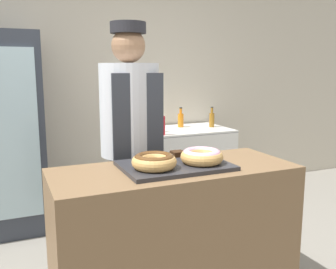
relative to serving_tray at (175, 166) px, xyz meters
name	(u,v)px	position (x,y,z in m)	size (l,w,h in m)	color
wall_back	(93,81)	(0.00, 2.13, 0.42)	(8.00, 0.06, 2.70)	beige
display_counter	(175,241)	(0.00, 0.00, -0.47)	(1.43, 0.59, 0.92)	brown
serving_tray	(175,166)	(0.00, 0.00, 0.00)	(0.62, 0.43, 0.02)	#2D2D33
donut_chocolate_glaze	(154,161)	(-0.15, -0.05, 0.06)	(0.25, 0.25, 0.08)	tan
donut_light_glaze	(202,156)	(0.15, -0.05, 0.06)	(0.25, 0.25, 0.08)	tan
brownie_back_left	(149,156)	(-0.10, 0.17, 0.03)	(0.08, 0.08, 0.03)	#382111
brownie_back_right	(178,154)	(0.10, 0.17, 0.03)	(0.08, 0.08, 0.03)	#382111
baker_person	(130,145)	(-0.08, 0.60, 0.02)	(0.42, 0.42, 1.80)	#4C4C51
beverage_fridge	(6,134)	(-0.90, 1.73, -0.03)	(0.64, 0.68, 1.80)	#333842
chest_freezer	(180,165)	(0.85, 1.74, -0.51)	(1.08, 0.67, 0.83)	white
bottle_amber	(212,119)	(1.25, 1.72, -0.01)	(0.06, 0.06, 0.23)	#99661E
bottle_green	(159,124)	(0.57, 1.64, -0.02)	(0.06, 0.06, 0.21)	#2D8C38
bottle_orange	(181,119)	(0.93, 1.86, -0.01)	(0.07, 0.07, 0.22)	orange
bottle_red	(162,124)	(0.53, 1.47, 0.01)	(0.06, 0.06, 0.27)	red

